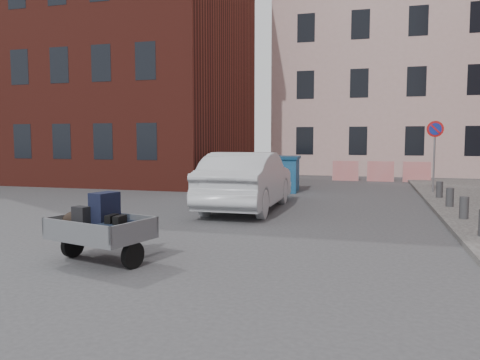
% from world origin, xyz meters
% --- Properties ---
extents(ground, '(120.00, 120.00, 0.00)m').
position_xyz_m(ground, '(0.00, 0.00, 0.00)').
color(ground, '#38383A').
rests_on(ground, ground).
extents(building_brick, '(12.00, 10.00, 14.00)m').
position_xyz_m(building_brick, '(-9.00, 13.00, 7.00)').
color(building_brick, '#591E16').
rests_on(building_brick, ground).
extents(building_pink, '(16.00, 8.00, 14.00)m').
position_xyz_m(building_pink, '(6.00, 22.00, 7.00)').
color(building_pink, '#C7A199').
rests_on(building_pink, ground).
extents(far_building, '(6.00, 6.00, 8.00)m').
position_xyz_m(far_building, '(-20.00, 22.00, 4.00)').
color(far_building, maroon).
rests_on(far_building, ground).
extents(no_parking_sign, '(0.60, 0.09, 2.65)m').
position_xyz_m(no_parking_sign, '(6.00, 9.48, 2.01)').
color(no_parking_sign, gray).
rests_on(no_parking_sign, sidewalk).
extents(bollards, '(0.22, 9.02, 0.55)m').
position_xyz_m(bollards, '(6.00, 3.40, 0.40)').
color(bollards, '#3A3A3D').
rests_on(bollards, sidewalk).
extents(barriers, '(4.70, 0.18, 1.00)m').
position_xyz_m(barriers, '(4.20, 15.00, 0.50)').
color(barriers, red).
rests_on(barriers, ground).
extents(trailer, '(1.83, 1.96, 1.20)m').
position_xyz_m(trailer, '(-0.64, -2.31, 0.61)').
color(trailer, black).
rests_on(trailer, ground).
extents(dumpster, '(3.48, 1.96, 1.41)m').
position_xyz_m(dumpster, '(-0.70, 9.25, 0.71)').
color(dumpster, '#1C5585').
rests_on(dumpster, ground).
extents(silver_car, '(1.87, 5.22, 1.71)m').
position_xyz_m(silver_car, '(0.21, 4.23, 0.86)').
color(silver_car, silver).
rests_on(silver_car, ground).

